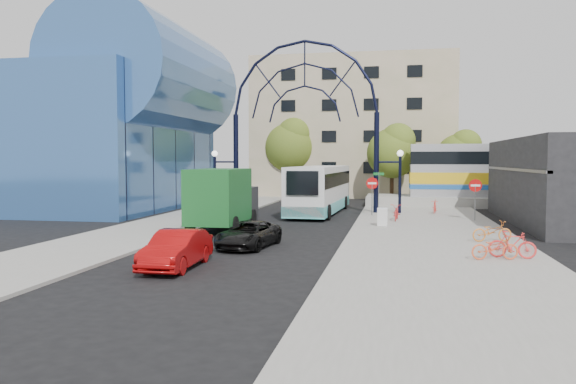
% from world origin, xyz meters
% --- Properties ---
extents(ground, '(120.00, 120.00, 0.00)m').
position_xyz_m(ground, '(0.00, 0.00, 0.00)').
color(ground, black).
rests_on(ground, ground).
extents(sidewalk_east, '(8.00, 56.00, 0.12)m').
position_xyz_m(sidewalk_east, '(8.00, 4.00, 0.06)').
color(sidewalk_east, gray).
rests_on(sidewalk_east, ground).
extents(plaza_west, '(5.00, 50.00, 0.12)m').
position_xyz_m(plaza_west, '(-6.50, 6.00, 0.06)').
color(plaza_west, gray).
rests_on(plaza_west, ground).
extents(gateway_arch, '(13.64, 0.44, 12.10)m').
position_xyz_m(gateway_arch, '(0.00, 14.00, 8.56)').
color(gateway_arch, black).
rests_on(gateway_arch, ground).
extents(stop_sign, '(0.80, 0.07, 2.50)m').
position_xyz_m(stop_sign, '(4.80, 12.00, 1.99)').
color(stop_sign, slate).
rests_on(stop_sign, sidewalk_east).
extents(do_not_enter_sign, '(0.76, 0.07, 2.48)m').
position_xyz_m(do_not_enter_sign, '(11.00, 10.00, 1.98)').
color(do_not_enter_sign, slate).
rests_on(do_not_enter_sign, sidewalk_east).
extents(street_name_sign, '(0.70, 0.70, 2.80)m').
position_xyz_m(street_name_sign, '(5.20, 12.60, 2.13)').
color(street_name_sign, slate).
rests_on(street_name_sign, sidewalk_east).
extents(sandwich_board, '(0.55, 0.61, 0.99)m').
position_xyz_m(sandwich_board, '(5.60, 5.98, 0.74)').
color(sandwich_board, white).
rests_on(sandwich_board, sidewalk_east).
extents(transit_hall, '(16.50, 18.00, 14.50)m').
position_xyz_m(transit_hall, '(-15.30, 15.00, 6.70)').
color(transit_hall, '#335E9D').
rests_on(transit_hall, ground).
extents(commercial_block_east, '(6.00, 16.00, 5.00)m').
position_xyz_m(commercial_block_east, '(16.00, 10.00, 2.50)').
color(commercial_block_east, black).
rests_on(commercial_block_east, ground).
extents(apartment_block, '(20.00, 12.10, 14.00)m').
position_xyz_m(apartment_block, '(2.00, 34.97, 7.00)').
color(apartment_block, tan).
rests_on(apartment_block, ground).
extents(train_platform, '(32.00, 5.00, 0.80)m').
position_xyz_m(train_platform, '(20.00, 22.00, 0.40)').
color(train_platform, gray).
rests_on(train_platform, ground).
extents(train_car, '(25.10, 3.05, 4.20)m').
position_xyz_m(train_car, '(20.00, 22.00, 2.90)').
color(train_car, '#B7B7BC').
rests_on(train_car, train_platform).
extents(tree_north_a, '(4.48, 4.48, 7.00)m').
position_xyz_m(tree_north_a, '(6.12, 25.93, 4.61)').
color(tree_north_a, '#382314').
rests_on(tree_north_a, ground).
extents(tree_north_b, '(5.12, 5.12, 8.00)m').
position_xyz_m(tree_north_b, '(-3.88, 29.93, 5.27)').
color(tree_north_b, '#382314').
rests_on(tree_north_b, ground).
extents(tree_north_c, '(4.16, 4.16, 6.50)m').
position_xyz_m(tree_north_c, '(12.12, 27.93, 4.28)').
color(tree_north_c, '#382314').
rests_on(tree_north_c, ground).
extents(city_bus, '(3.25, 12.12, 3.30)m').
position_xyz_m(city_bus, '(1.10, 14.02, 1.72)').
color(city_bus, silver).
rests_on(city_bus, ground).
extents(green_truck, '(2.61, 6.54, 3.28)m').
position_xyz_m(green_truck, '(-2.77, 3.80, 1.64)').
color(green_truck, black).
rests_on(green_truck, ground).
extents(black_suv, '(2.36, 4.25, 1.13)m').
position_xyz_m(black_suv, '(0.10, -1.88, 0.56)').
color(black_suv, black).
rests_on(black_suv, ground).
extents(red_sedan, '(1.46, 4.02, 1.32)m').
position_xyz_m(red_sedan, '(-1.18, -6.79, 0.66)').
color(red_sedan, '#9F090A').
rests_on(red_sedan, ground).
extents(bike_near_a, '(0.79, 1.93, 0.99)m').
position_xyz_m(bike_near_a, '(6.39, 9.21, 0.61)').
color(bike_near_a, red).
rests_on(bike_near_a, sidewalk_east).
extents(bike_near_b, '(0.66, 1.57, 0.92)m').
position_xyz_m(bike_near_b, '(8.94, 14.00, 0.58)').
color(bike_near_b, red).
rests_on(bike_near_b, sidewalk_east).
extents(bike_far_a, '(1.88, 1.06, 0.94)m').
position_xyz_m(bike_far_a, '(10.52, 1.00, 0.59)').
color(bike_far_a, orange).
rests_on(bike_far_a, sidewalk_east).
extents(bike_far_b, '(1.74, 0.77, 1.01)m').
position_xyz_m(bike_far_b, '(10.54, -3.26, 0.63)').
color(bike_far_b, '#F33230').
rests_on(bike_far_b, sidewalk_east).
extents(bike_far_c, '(1.80, 0.95, 0.90)m').
position_xyz_m(bike_far_c, '(9.85, -3.71, 0.57)').
color(bike_far_c, '#EB5A2F').
rests_on(bike_far_c, sidewalk_east).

